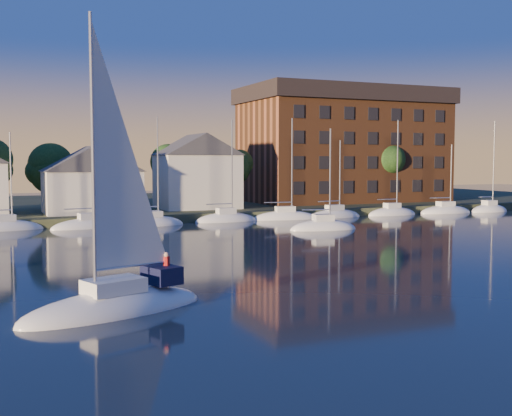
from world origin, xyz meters
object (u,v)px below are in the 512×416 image
clubhouse_east (197,170)px  drifting_sailboat_right (323,229)px  condo_block (344,144)px  hero_sailboat (117,299)px  clubhouse_centre (91,179)px

clubhouse_east → drifting_sailboat_right: size_ratio=0.89×
clubhouse_east → drifting_sailboat_right: (6.76, -21.83, -5.90)m
condo_block → drifting_sailboat_right: size_ratio=2.64×
condo_block → hero_sailboat: condo_block is taller
condo_block → drifting_sailboat_right: (-19.24, -27.78, -9.70)m
condo_block → drifting_sailboat_right: bearing=-124.7°
clubhouse_centre → clubhouse_east: 14.17m
clubhouse_centre → drifting_sailboat_right: drifting_sailboat_right is taller
hero_sailboat → drifting_sailboat_right: 39.21m
hero_sailboat → drifting_sailboat_right: hero_sailboat is taller
drifting_sailboat_right → clubhouse_centre: bearing=144.0°
hero_sailboat → drifting_sailboat_right: (27.31, 28.13, -0.53)m
clubhouse_centre → condo_block: (40.00, 7.95, 4.66)m
clubhouse_east → hero_sailboat: size_ratio=0.69×
clubhouse_east → hero_sailboat: (-20.55, -49.96, -5.37)m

